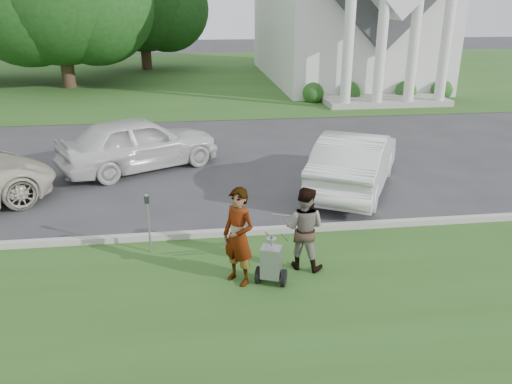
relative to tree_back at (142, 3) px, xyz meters
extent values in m
plane|color=#333335|center=(4.01, -29.99, -4.73)|extent=(120.00, 120.00, 0.00)
cube|color=#2C501B|center=(4.01, -32.99, -4.72)|extent=(80.00, 7.00, 0.01)
cube|color=#2C501B|center=(4.01, -2.99, -4.72)|extent=(80.00, 30.00, 0.01)
cube|color=#9E9E93|center=(4.01, -29.44, -4.65)|extent=(80.00, 0.18, 0.15)
cube|color=white|center=(13.01, -5.99, -1.23)|extent=(9.00, 16.00, 7.00)
cube|color=#9E9E93|center=(13.01, -15.19, -4.58)|extent=(6.20, 2.60, 0.30)
cylinder|color=white|center=(10.61, -16.19, -1.73)|extent=(0.50, 0.50, 6.00)
cylinder|color=white|center=(12.21, -16.19, -1.73)|extent=(0.50, 0.50, 6.00)
cylinder|color=white|center=(13.81, -16.19, -1.73)|extent=(0.50, 0.50, 6.00)
cylinder|color=white|center=(15.41, -16.19, -1.73)|extent=(0.50, 0.50, 6.00)
sphere|color=#1E4C19|center=(9.51, -14.29, -4.28)|extent=(1.10, 1.10, 1.10)
sphere|color=#1E4C19|center=(11.51, -14.29, -4.28)|extent=(1.10, 1.10, 1.10)
sphere|color=#1E4C19|center=(14.51, -14.29, -4.28)|extent=(1.10, 1.10, 1.10)
sphere|color=#1E4C19|center=(16.51, -14.29, -4.28)|extent=(1.10, 1.10, 1.10)
cylinder|color=#332316|center=(-3.99, -7.99, -3.13)|extent=(0.76, 0.76, 3.20)
sphere|color=#183E13|center=(-2.10, -7.69, -0.06)|extent=(6.89, 6.89, 6.89)
sphere|color=#183E13|center=(-5.67, -8.29, 0.15)|extent=(7.22, 7.22, 7.22)
cylinder|color=#332316|center=(0.01, 0.01, -3.23)|extent=(0.76, 0.76, 3.00)
sphere|color=#183E13|center=(1.72, 0.31, -0.40)|extent=(6.23, 6.23, 6.23)
sphere|color=#183E13|center=(-1.51, -0.29, -0.21)|extent=(6.54, 6.54, 6.54)
cylinder|color=black|center=(4.36, -31.48, -4.56)|extent=(0.19, 0.33, 0.33)
cylinder|color=black|center=(4.80, -31.65, -4.56)|extent=(0.19, 0.33, 0.33)
cylinder|color=#2D2D33|center=(4.58, -31.57, -4.56)|extent=(0.52, 0.23, 0.04)
cube|color=#93969B|center=(4.58, -31.57, -4.26)|extent=(0.44, 0.40, 0.60)
cone|color=#93969B|center=(4.58, -31.57, -3.87)|extent=(0.24, 0.24, 0.17)
cylinder|color=#2D2D33|center=(4.58, -31.57, -3.78)|extent=(0.04, 0.04, 0.07)
cylinder|color=#93969B|center=(4.62, -31.02, -3.99)|extent=(0.31, 0.76, 0.58)
cylinder|color=#93969B|center=(4.91, -31.13, -3.99)|extent=(0.31, 0.76, 0.58)
cylinder|color=#93969B|center=(4.91, -30.71, -3.72)|extent=(0.34, 0.15, 0.03)
imported|color=#999999|center=(4.00, -31.42, -3.80)|extent=(0.79, 0.80, 1.86)
imported|color=#999999|center=(5.30, -31.02, -3.89)|extent=(1.01, 0.93, 1.67)
cylinder|color=#93969B|center=(2.28, -30.01, -4.17)|extent=(0.04, 0.04, 1.12)
cube|color=#2D2D33|center=(2.28, -30.01, -3.53)|extent=(0.09, 0.07, 0.17)
cylinder|color=#93969B|center=(2.28, -30.01, -3.44)|extent=(0.08, 0.08, 0.03)
imported|color=silver|center=(1.60, -24.31, -3.90)|extent=(5.23, 3.98, 1.66)
imported|color=silver|center=(7.65, -26.86, -3.92)|extent=(3.81, 5.14, 1.62)
camera|label=1|loc=(3.28, -39.51, 0.22)|focal=35.00mm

